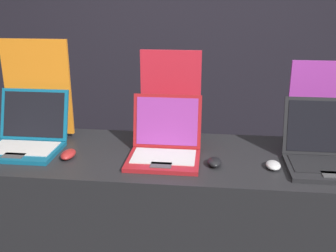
% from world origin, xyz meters
% --- Properties ---
extents(wall_back, '(8.00, 0.05, 2.80)m').
position_xyz_m(wall_back, '(0.00, 1.74, 1.40)').
color(wall_back, black).
rests_on(wall_back, ground_plane).
extents(display_counter, '(1.91, 0.66, 0.99)m').
position_xyz_m(display_counter, '(0.00, 0.33, 0.50)').
color(display_counter, black).
rests_on(display_counter, ground_plane).
extents(laptop_front, '(0.37, 0.37, 0.28)m').
position_xyz_m(laptop_front, '(-0.74, 0.33, 1.06)').
color(laptop_front, '#0F5170').
rests_on(laptop_front, display_counter).
extents(mouse_front, '(0.07, 0.12, 0.04)m').
position_xyz_m(mouse_front, '(-0.49, 0.23, 1.01)').
color(mouse_front, maroon).
rests_on(mouse_front, display_counter).
extents(promo_stand_front, '(0.37, 0.07, 0.54)m').
position_xyz_m(promo_stand_front, '(-0.74, 0.52, 1.25)').
color(promo_stand_front, black).
rests_on(promo_stand_front, display_counter).
extents(laptop_middle, '(0.34, 0.34, 0.29)m').
position_xyz_m(laptop_middle, '(-0.02, 0.30, 1.06)').
color(laptop_middle, maroon).
rests_on(laptop_middle, display_counter).
extents(mouse_middle, '(0.07, 0.10, 0.04)m').
position_xyz_m(mouse_middle, '(0.23, 0.22, 1.01)').
color(mouse_middle, black).
rests_on(mouse_middle, display_counter).
extents(promo_stand_middle, '(0.32, 0.07, 0.49)m').
position_xyz_m(promo_stand_middle, '(-0.02, 0.56, 1.23)').
color(promo_stand_middle, black).
rests_on(promo_stand_middle, display_counter).
extents(laptop_back, '(0.37, 0.35, 0.29)m').
position_xyz_m(laptop_back, '(0.74, 0.28, 1.06)').
color(laptop_back, black).
rests_on(laptop_back, display_counter).
extents(mouse_back, '(0.07, 0.10, 0.03)m').
position_xyz_m(mouse_back, '(0.49, 0.22, 1.01)').
color(mouse_back, '#B2B2B7').
rests_on(mouse_back, display_counter).
extents(promo_stand_back, '(0.29, 0.07, 0.45)m').
position_xyz_m(promo_stand_back, '(0.74, 0.55, 1.21)').
color(promo_stand_back, black).
rests_on(promo_stand_back, display_counter).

